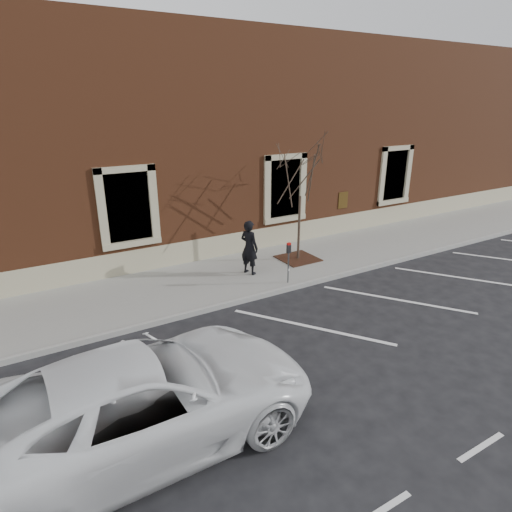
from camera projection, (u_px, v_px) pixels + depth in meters
ground at (266, 296)px, 12.99m from camera, size 120.00×120.00×0.00m
sidewalk_near at (239, 274)px, 14.38m from camera, size 40.00×3.50×0.15m
curb_near at (267, 294)px, 12.92m from camera, size 40.00×0.12×0.15m
parking_stripes at (310, 327)px, 11.21m from camera, size 28.00×4.40×0.01m
building_civic at (169, 141)px, 17.87m from camera, size 40.00×8.62×8.00m
man at (249, 247)px, 13.98m from camera, size 0.66×0.78×1.82m
parking_meter at (289, 255)px, 13.24m from camera, size 0.12×0.09×1.32m
tree_grate at (298, 258)px, 15.57m from camera, size 1.31×1.31×0.03m
sapling at (301, 178)px, 14.56m from camera, size 2.53×2.53×4.21m
white_truck at (143, 399)px, 7.22m from camera, size 6.13×2.91×1.69m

